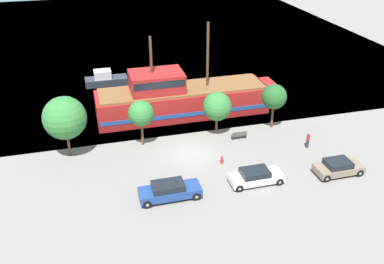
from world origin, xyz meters
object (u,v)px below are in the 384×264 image
(fire_hydrant, at_px, (222,160))
(pedestrian_walking_near, at_px, (308,140))
(bench_promenade_east, at_px, (239,135))
(pirate_ship, at_px, (180,98))
(parked_car_curb_front, at_px, (256,176))
(parked_car_curb_rear, at_px, (338,167))
(parked_car_curb_mid, at_px, (169,191))
(moored_boat_dockside, at_px, (105,79))

(fire_hydrant, distance_m, pedestrian_walking_near, 8.92)
(bench_promenade_east, relative_size, pedestrian_walking_near, 0.91)
(pirate_ship, relative_size, pedestrian_walking_near, 12.11)
(parked_car_curb_front, xyz_separation_m, parked_car_curb_rear, (7.44, -0.58, 0.02))
(parked_car_curb_front, xyz_separation_m, bench_promenade_east, (1.38, 7.55, -0.23))
(pirate_ship, distance_m, parked_car_curb_mid, 15.59)
(moored_boat_dockside, distance_m, parked_car_curb_front, 27.75)
(parked_car_curb_mid, relative_size, fire_hydrant, 6.45)
(fire_hydrant, relative_size, bench_promenade_east, 0.51)
(parked_car_curb_mid, xyz_separation_m, fire_hydrant, (5.68, 3.82, -0.32))
(parked_car_curb_front, height_order, fire_hydrant, parked_car_curb_front)
(pedestrian_walking_near, bearing_deg, bench_promenade_east, 150.29)
(moored_boat_dockside, bearing_deg, parked_car_curb_rear, -56.26)
(parked_car_curb_mid, height_order, pedestrian_walking_near, pedestrian_walking_near)
(moored_boat_dockside, distance_m, pedestrian_walking_near, 27.65)
(moored_boat_dockside, bearing_deg, bench_promenade_east, -57.64)
(parked_car_curb_rear, height_order, pedestrian_walking_near, pedestrian_walking_near)
(parked_car_curb_front, relative_size, parked_car_curb_mid, 0.91)
(moored_boat_dockside, xyz_separation_m, parked_car_curb_mid, (2.76, -26.00, 0.01))
(pirate_ship, distance_m, moored_boat_dockside, 13.36)
(parked_car_curb_rear, bearing_deg, fire_hydrant, 155.36)
(bench_promenade_east, bearing_deg, pirate_ship, 120.98)
(moored_boat_dockside, height_order, parked_car_curb_mid, moored_boat_dockside)
(parked_car_curb_rear, relative_size, pedestrian_walking_near, 2.49)
(pedestrian_walking_near, bearing_deg, fire_hydrant, -175.96)
(bench_promenade_east, height_order, pedestrian_walking_near, pedestrian_walking_near)
(parked_car_curb_rear, relative_size, fire_hydrant, 5.40)
(pirate_ship, height_order, parked_car_curb_mid, pirate_ship)
(moored_boat_dockside, relative_size, parked_car_curb_mid, 1.09)
(parked_car_curb_front, distance_m, parked_car_curb_mid, 7.44)
(moored_boat_dockside, relative_size, parked_car_curb_front, 1.20)
(parked_car_curb_front, xyz_separation_m, pedestrian_walking_near, (7.14, 4.26, 0.18))
(moored_boat_dockside, relative_size, fire_hydrant, 7.03)
(parked_car_curb_rear, xyz_separation_m, pedestrian_walking_near, (-0.30, 4.84, 0.16))
(fire_hydrant, height_order, bench_promenade_east, bench_promenade_east)
(parked_car_curb_mid, distance_m, bench_promenade_east, 11.73)
(parked_car_curb_rear, distance_m, fire_hydrant, 10.11)
(pirate_ship, distance_m, pedestrian_walking_near, 14.51)
(moored_boat_dockside, distance_m, parked_car_curb_mid, 26.14)
(parked_car_curb_front, bearing_deg, pedestrian_walking_near, 30.83)
(moored_boat_dockside, distance_m, fire_hydrant, 23.73)
(fire_hydrant, bearing_deg, parked_car_curb_front, -64.26)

